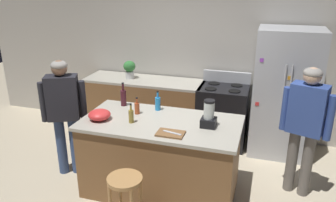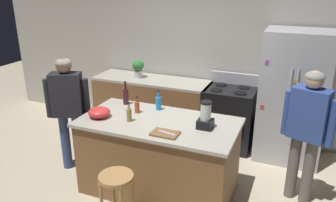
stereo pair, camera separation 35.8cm
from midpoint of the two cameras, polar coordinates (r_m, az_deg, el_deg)
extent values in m
plane|color=beige|center=(4.44, -3.56, -14.83)|extent=(14.00, 14.00, 0.00)
cube|color=#BCB7AD|center=(5.63, 3.16, 7.93)|extent=(8.00, 0.10, 2.70)
cube|color=brown|center=(4.20, -3.70, -9.73)|extent=(1.83, 0.92, 0.91)
cube|color=#B2AD9E|center=(3.98, -3.86, -3.77)|extent=(1.89, 0.98, 0.04)
cube|color=brown|center=(5.77, -5.72, -1.11)|extent=(2.00, 0.64, 0.91)
cube|color=#B2AD9E|center=(5.61, -5.89, 3.43)|extent=(2.00, 0.64, 0.04)
cube|color=#B7BABF|center=(5.14, 17.39, 1.18)|extent=(0.90, 0.70, 1.90)
cylinder|color=#B7BABF|center=(4.76, 16.97, 0.91)|extent=(0.02, 0.02, 0.85)
cylinder|color=#B7BABF|center=(4.76, 17.93, 0.81)|extent=(0.02, 0.02, 0.85)
cube|color=orange|center=(4.70, 17.97, 3.72)|extent=(0.05, 0.01, 0.05)
cube|color=purple|center=(4.66, 13.54, 6.75)|extent=(0.05, 0.01, 0.05)
cube|color=red|center=(4.84, 12.89, -0.51)|extent=(0.05, 0.01, 0.05)
cube|color=black|center=(5.39, 7.34, -2.55)|extent=(0.76, 0.64, 0.95)
cube|color=black|center=(5.11, 6.67, -4.40)|extent=(0.60, 0.01, 0.24)
cube|color=#B7BABF|center=(5.47, 8.15, 4.07)|extent=(0.76, 0.06, 0.18)
cylinder|color=black|center=(5.11, 5.30, 2.04)|extent=(0.18, 0.18, 0.01)
cylinder|color=black|center=(5.05, 9.29, 1.65)|extent=(0.18, 0.18, 0.01)
cylinder|color=black|center=(5.39, 5.97, 3.00)|extent=(0.18, 0.18, 0.01)
cylinder|color=black|center=(5.34, 9.76, 2.63)|extent=(0.18, 0.18, 0.01)
cylinder|color=#384C7A|center=(4.86, -19.73, -7.27)|extent=(0.17, 0.17, 0.80)
cylinder|color=#384C7A|center=(4.82, -17.63, -7.24)|extent=(0.17, 0.17, 0.80)
cube|color=#26262D|center=(4.57, -19.66, 0.51)|extent=(0.45, 0.36, 0.59)
cylinder|color=#26262D|center=(4.65, -22.58, -0.21)|extent=(0.12, 0.12, 0.53)
cylinder|color=#26262D|center=(4.54, -16.51, 0.05)|extent=(0.12, 0.12, 0.53)
sphere|color=#8C664C|center=(4.46, -20.25, 5.26)|extent=(0.26, 0.26, 0.20)
ellipsoid|color=gray|center=(4.45, -20.31, 5.70)|extent=(0.28, 0.28, 0.12)
cylinder|color=#66605B|center=(4.40, 20.37, -10.23)|extent=(0.16, 0.16, 0.82)
cylinder|color=#66605B|center=(4.44, 18.13, -9.66)|extent=(0.16, 0.16, 0.82)
cube|color=#334C99|center=(4.12, 20.38, -1.35)|extent=(0.45, 0.34, 0.60)
cylinder|color=#334C99|center=(4.09, 23.63, -2.73)|extent=(0.11, 0.11, 0.54)
cylinder|color=#334C99|center=(4.20, 17.06, -1.27)|extent=(0.11, 0.11, 0.54)
sphere|color=#D8AD8C|center=(4.00, 21.07, 3.96)|extent=(0.25, 0.25, 0.20)
ellipsoid|color=gray|center=(3.99, 21.14, 4.44)|extent=(0.27, 0.27, 0.12)
cylinder|color=#B7844C|center=(3.49, -10.38, -13.08)|extent=(0.36, 0.36, 0.04)
cylinder|color=#B7844C|center=(3.82, -10.86, -16.04)|extent=(0.04, 0.04, 0.63)
cylinder|color=#B7844C|center=(3.73, -7.52, -16.82)|extent=(0.04, 0.04, 0.63)
cylinder|color=silver|center=(5.69, -8.33, 4.40)|extent=(0.14, 0.14, 0.12)
ellipsoid|color=#337A38|center=(5.65, -8.41, 5.86)|extent=(0.20, 0.20, 0.18)
cube|color=black|center=(3.82, 4.25, -3.70)|extent=(0.17, 0.17, 0.10)
cylinder|color=silver|center=(3.76, 4.31, -1.65)|extent=(0.12, 0.12, 0.19)
cylinder|color=black|center=(3.72, 4.36, -0.08)|extent=(0.12, 0.12, 0.02)
cylinder|color=olive|center=(3.95, -8.88, -2.66)|extent=(0.06, 0.06, 0.15)
cylinder|color=olive|center=(3.91, -8.97, -1.17)|extent=(0.02, 0.02, 0.07)
cylinder|color=black|center=(3.89, -9.00, -0.61)|extent=(0.03, 0.03, 0.02)
cylinder|color=#B24C26|center=(4.19, -7.73, -1.30)|extent=(0.06, 0.06, 0.14)
cylinder|color=#B24C26|center=(4.16, -7.79, -0.02)|extent=(0.02, 0.02, 0.06)
cylinder|color=black|center=(4.14, -7.82, 0.47)|extent=(0.03, 0.03, 0.02)
cylinder|color=#268CD8|center=(4.28, -4.15, -0.51)|extent=(0.07, 0.07, 0.17)
cylinder|color=#268CD8|center=(4.24, -4.19, 1.01)|extent=(0.03, 0.03, 0.07)
cylinder|color=black|center=(4.22, -4.21, 1.57)|extent=(0.03, 0.03, 0.02)
cylinder|color=#471923|center=(4.47, -9.87, 0.48)|extent=(0.08, 0.08, 0.21)
cylinder|color=#471923|center=(4.43, -9.99, 2.30)|extent=(0.03, 0.03, 0.09)
cylinder|color=black|center=(4.41, -10.03, 2.96)|extent=(0.03, 0.03, 0.02)
ellipsoid|color=red|center=(4.11, -14.05, -2.33)|extent=(0.27, 0.27, 0.12)
cube|color=brown|center=(3.64, -2.41, -5.61)|extent=(0.30, 0.20, 0.02)
cube|color=#B7BABF|center=(3.63, -2.11, -5.47)|extent=(0.22, 0.08, 0.01)
camera|label=1|loc=(0.18, -92.45, -0.91)|focal=35.82mm
camera|label=2|loc=(0.18, 87.55, 0.91)|focal=35.82mm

